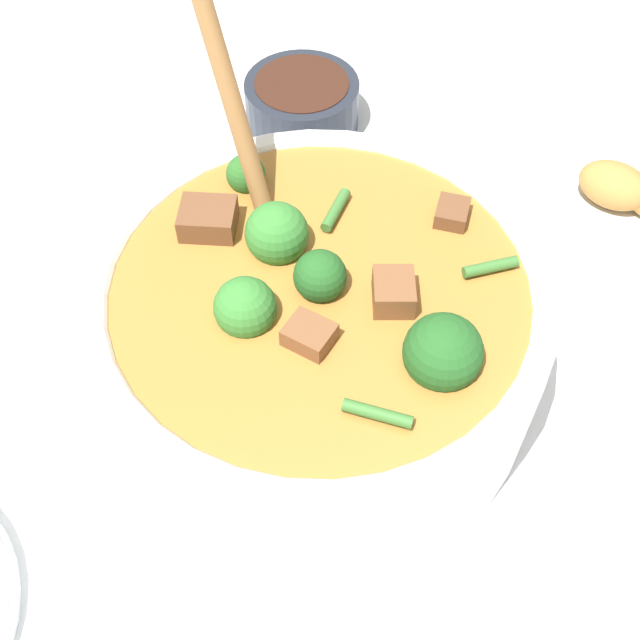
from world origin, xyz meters
TOP-DOWN VIEW (x-y plane):
  - ground_plane at (0.00, 0.00)m, footprint 4.00×4.00m
  - stew_bowl at (-0.00, -0.00)m, footprint 0.29×0.28m
  - condiment_bowl at (-0.27, 0.05)m, footprint 0.10×0.10m

SIDE VIEW (x-z plane):
  - ground_plane at x=0.00m, z-range 0.00..0.00m
  - condiment_bowl at x=-0.27m, z-range 0.00..0.05m
  - stew_bowl at x=0.00m, z-range -0.06..0.18m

